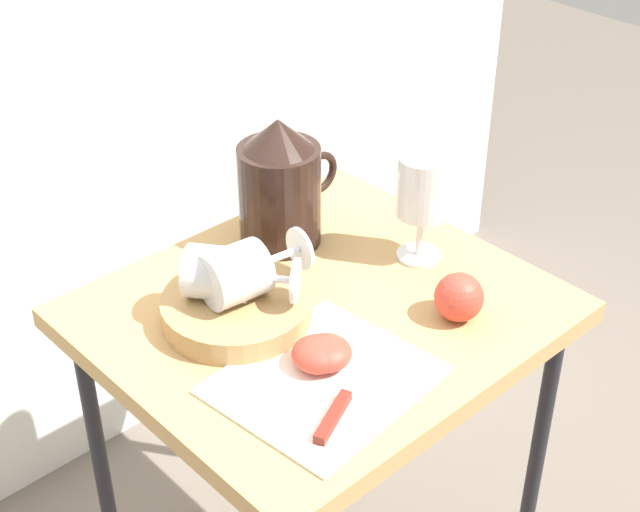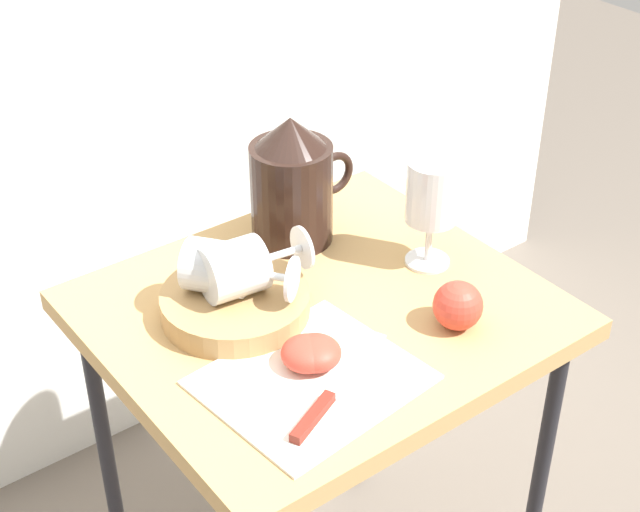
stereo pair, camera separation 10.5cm
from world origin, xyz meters
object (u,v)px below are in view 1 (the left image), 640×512
Objects in this scene: apple_whole at (459,297)px; pitcher at (280,192)px; apple_half_right at (318,354)px; table at (320,343)px; basket_tray at (237,309)px; wine_glass_upright at (423,192)px; wine_glass_tipped_far at (221,273)px; knife at (344,399)px; wine_glass_tipped_near at (238,273)px; apple_half_left at (326,353)px.

pitcher is at bearing 98.26° from apple_whole.
table is at bearing 46.09° from apple_half_right.
pitcher reaches higher than apple_whole.
table is 0.14m from basket_tray.
basket_tray is (-0.10, 0.05, 0.08)m from table.
wine_glass_upright reaches higher than table.
table is at bearing -31.17° from wine_glass_tipped_far.
apple_half_right is 0.32× the size of knife.
apple_whole is (0.21, -0.19, -0.04)m from wine_glass_tipped_near.
apple_half_left is 0.07m from knife.
table is 4.20× the size of wine_glass_upright.
pitcher is at bearing 57.73° from apple_half_right.
pitcher is 0.94× the size of knife.
wine_glass_tipped_near reaches higher than knife.
apple_half_right is at bearing -82.37° from wine_glass_tipped_far.
pitcher is 2.99× the size of apple_whole.
table is at bearing -27.10° from basket_tray.
wine_glass_upright reaches higher than wine_glass_tipped_far.
wine_glass_upright is at bearing 18.27° from apple_half_left.
apple_half_left is at bearing 167.17° from apple_whole.
knife is at bearing -124.54° from table.
apple_half_left is (-0.27, -0.09, -0.09)m from wine_glass_upright.
apple_half_left is at bearing -82.38° from basket_tray.
wine_glass_tipped_far is at bearing 89.80° from knife.
wine_glass_tipped_near reaches higher than apple_whole.
apple_whole reaches higher than apple_half_left.
basket_tray is 0.21m from pitcher.
table is 0.17m from wine_glass_tipped_near.
apple_half_right is at bearing -85.37° from basket_tray.
table is at bearing 55.46° from knife.
table is 4.40× the size of wine_glass_tipped_far.
table is 3.27× the size of knife.
wine_glass_tipped_near is at bearing 92.82° from apple_half_right.
apple_whole is at bearing 4.99° from knife.
apple_half_left is at bearing -120.48° from pitcher.
knife is at bearing -92.80° from basket_tray.
wine_glass_upright is at bearing 16.88° from apple_half_right.
apple_half_left reaches higher than table.
apple_whole is at bearing -117.87° from wine_glass_upright.
knife is (-0.02, -0.21, -0.06)m from wine_glass_tipped_near.
knife is (-0.18, -0.32, -0.07)m from pitcher.
wine_glass_tipped_far is 0.31m from apple_whole.
knife is (-0.03, -0.06, -0.01)m from apple_half_left.
wine_glass_tipped_near is (-0.10, 0.05, 0.14)m from table.
pitcher reaches higher than knife.
basket_tray is 0.06m from wine_glass_tipped_near.
table is 3.45× the size of basket_tray.
wine_glass_tipped_near reaches higher than apple_half_right.
wine_glass_tipped_far is (-0.30, 0.08, -0.04)m from wine_glass_upright.
pitcher reaches higher than table.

